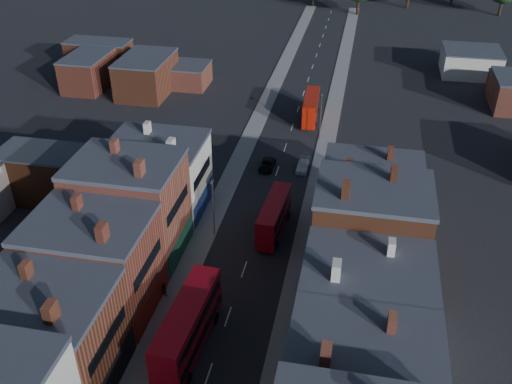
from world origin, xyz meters
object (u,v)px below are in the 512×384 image
at_px(bus_1, 274,216).
at_px(ped_1, 164,289).
at_px(car_3, 303,166).
at_px(bus_0, 188,326).
at_px(bus_2, 311,107).
at_px(car_2, 267,165).

xyz_separation_m(bus_1, ped_1, (-9.83, -14.55, -1.43)).
relative_size(bus_1, car_3, 2.40).
height_order(bus_0, bus_2, bus_0).
relative_size(bus_1, bus_2, 0.99).
height_order(bus_2, car_2, bus_2).
height_order(bus_0, car_2, bus_0).
height_order(bus_2, ped_1, bus_2).
bearing_deg(ped_1, car_3, -89.34).
distance_m(bus_2, ped_1, 51.12).
relative_size(bus_2, car_2, 2.33).
xyz_separation_m(car_2, ped_1, (-6.01, -30.69, 0.34)).
distance_m(bus_1, bus_2, 35.46).
height_order(bus_1, car_2, bus_1).
bearing_deg(car_2, car_3, 9.38).
bearing_deg(car_3, bus_1, -94.82).
height_order(bus_1, car_3, bus_1).
bearing_deg(car_3, bus_2, 93.55).
bearing_deg(car_3, bus_0, -99.02).
bearing_deg(bus_2, car_2, -105.14).
bearing_deg(bus_1, bus_2, 92.63).
bearing_deg(ped_1, bus_1, -103.39).
xyz_separation_m(bus_2, car_3, (0.95, -18.54, -1.79)).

